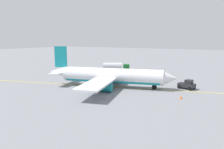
{
  "coord_description": "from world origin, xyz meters",
  "views": [
    {
      "loc": [
        27.37,
        -44.47,
        11.42
      ],
      "look_at": [
        0.0,
        0.0,
        3.0
      ],
      "focal_mm": 35.99,
      "sensor_mm": 36.0,
      "label": 1
    }
  ],
  "objects_px": {
    "fuel_tanker": "(116,67)",
    "safety_cone_nose": "(161,83)",
    "safety_cone_wingtip": "(181,97)",
    "airplane": "(110,76)",
    "refueling_worker": "(130,73)",
    "pushback_tug": "(187,85)"
  },
  "relations": [
    {
      "from": "airplane",
      "to": "safety_cone_wingtip",
      "type": "height_order",
      "value": "airplane"
    },
    {
      "from": "safety_cone_nose",
      "to": "safety_cone_wingtip",
      "type": "distance_m",
      "value": 13.85
    },
    {
      "from": "fuel_tanker",
      "to": "safety_cone_nose",
      "type": "distance_m",
      "value": 24.21
    },
    {
      "from": "refueling_worker",
      "to": "safety_cone_wingtip",
      "type": "bearing_deg",
      "value": -42.1
    },
    {
      "from": "airplane",
      "to": "pushback_tug",
      "type": "xyz_separation_m",
      "value": [
        16.21,
        7.3,
        -1.56
      ]
    },
    {
      "from": "fuel_tanker",
      "to": "safety_cone_wingtip",
      "type": "distance_m",
      "value": 37.27
    },
    {
      "from": "fuel_tanker",
      "to": "pushback_tug",
      "type": "xyz_separation_m",
      "value": [
        27.58,
        -14.43,
        -0.71
      ]
    },
    {
      "from": "airplane",
      "to": "safety_cone_wingtip",
      "type": "xyz_separation_m",
      "value": [
        17.3,
        -2.05,
        -2.28
      ]
    },
    {
      "from": "refueling_worker",
      "to": "fuel_tanker",
      "type": "bearing_deg",
      "value": 146.9
    },
    {
      "from": "pushback_tug",
      "to": "safety_cone_nose",
      "type": "distance_m",
      "value": 7.17
    },
    {
      "from": "safety_cone_wingtip",
      "to": "safety_cone_nose",
      "type": "bearing_deg",
      "value": 124.95
    },
    {
      "from": "safety_cone_nose",
      "to": "safety_cone_wingtip",
      "type": "xyz_separation_m",
      "value": [
        7.93,
        -11.35,
        -0.01
      ]
    },
    {
      "from": "fuel_tanker",
      "to": "safety_cone_wingtip",
      "type": "relative_size",
      "value": 16.62
    },
    {
      "from": "airplane",
      "to": "safety_cone_nose",
      "type": "xyz_separation_m",
      "value": [
        9.36,
        9.3,
        -2.28
      ]
    },
    {
      "from": "fuel_tanker",
      "to": "safety_cone_wingtip",
      "type": "height_order",
      "value": "fuel_tanker"
    },
    {
      "from": "safety_cone_nose",
      "to": "safety_cone_wingtip",
      "type": "relative_size",
      "value": 1.02
    },
    {
      "from": "pushback_tug",
      "to": "fuel_tanker",
      "type": "bearing_deg",
      "value": 152.38
    },
    {
      "from": "airplane",
      "to": "refueling_worker",
      "type": "xyz_separation_m",
      "value": [
        -2.95,
        16.25,
        -1.75
      ]
    },
    {
      "from": "fuel_tanker",
      "to": "refueling_worker",
      "type": "relative_size",
      "value": 5.6
    },
    {
      "from": "airplane",
      "to": "safety_cone_wingtip",
      "type": "relative_size",
      "value": 53.35
    },
    {
      "from": "airplane",
      "to": "refueling_worker",
      "type": "distance_m",
      "value": 16.6
    },
    {
      "from": "refueling_worker",
      "to": "safety_cone_wingtip",
      "type": "height_order",
      "value": "refueling_worker"
    }
  ]
}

